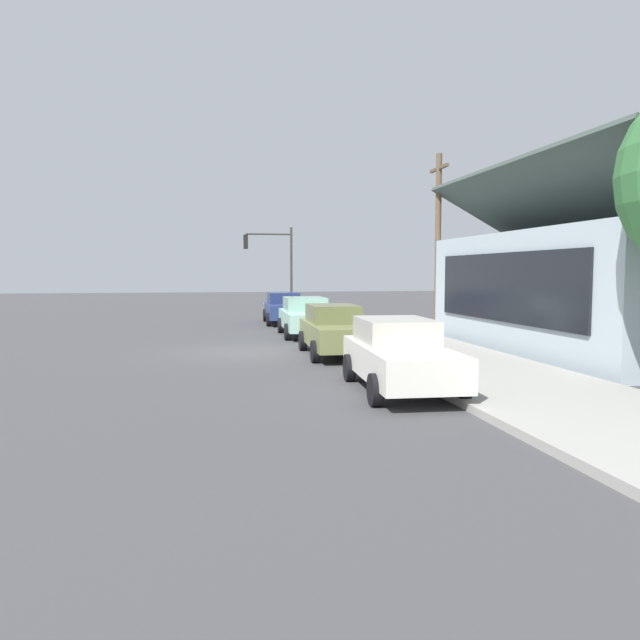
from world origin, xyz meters
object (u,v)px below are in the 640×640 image
utility_pole_wooden (438,241)px  fire_hydrant_red (327,318)px  car_seafoam (306,316)px  car_olive (335,330)px  car_ivory (399,354)px  car_navy (284,308)px  traffic_light_main (273,257)px

utility_pole_wooden → fire_hydrant_red: 6.33m
car_seafoam → car_olive: (5.96, -0.08, -0.00)m
car_ivory → utility_pole_wooden: size_ratio=0.61×
car_navy → car_ivory: bearing=3.1°
car_navy → fire_hydrant_red: bearing=26.1°
car_seafoam → utility_pole_wooden: 6.31m
car_olive → utility_pole_wooden: utility_pole_wooden is taller
car_olive → utility_pole_wooden: size_ratio=0.61×
car_navy → car_ivory: 18.03m
car_olive → traffic_light_main: bearing=-177.5°
car_olive → car_navy: bearing=-178.0°
car_ivory → traffic_light_main: 21.91m
car_navy → car_olive: same height
car_navy → car_seafoam: size_ratio=1.01×
car_navy → car_ivory: same height
car_seafoam → car_ivory: 11.85m
car_olive → car_ivory: (5.89, 0.18, 0.00)m
utility_pole_wooden → car_seafoam: bearing=-98.8°
traffic_light_main → car_navy: bearing=1.9°
car_olive → fire_hydrant_red: 8.77m
car_seafoam → fire_hydrant_red: size_ratio=6.70×
traffic_light_main → fire_hydrant_red: (7.23, 1.66, -2.99)m
car_seafoam → fire_hydrant_red: car_seafoam is taller
car_seafoam → traffic_light_main: 10.25m
car_olive → car_ivory: same height
car_olive → traffic_light_main: 16.08m
traffic_light_main → utility_pole_wooden: bearing=27.8°
car_ivory → fire_hydrant_red: (-14.52, 1.32, -0.32)m
traffic_light_main → fire_hydrant_red: size_ratio=7.32×
car_olive → fire_hydrant_red: bearing=172.0°
car_ivory → fire_hydrant_red: size_ratio=6.47×
fire_hydrant_red → traffic_light_main: bearing=-167.1°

